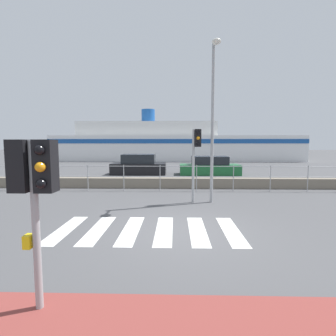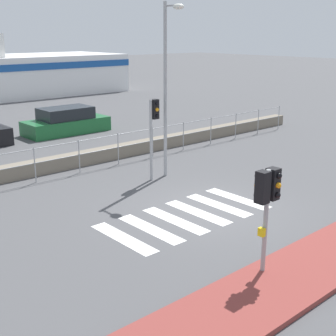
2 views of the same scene
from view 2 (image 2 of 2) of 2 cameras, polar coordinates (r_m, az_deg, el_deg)
ground_plane at (r=14.15m, az=4.91°, el=-4.97°), size 160.00×160.00×0.00m
sidewalk_brick at (r=11.93m, az=19.51°, el=-9.78°), size 24.00×1.80×0.12m
crosswalk at (r=13.55m, az=2.26°, el=-5.89°), size 4.95×2.40×0.01m
seawall at (r=19.07m, az=-9.78°, el=1.28°), size 25.81×0.55×0.52m
harbor_fence at (r=18.21m, az=-8.40°, el=2.49°), size 23.27×0.04×1.28m
traffic_light_near at (r=9.93m, az=11.98°, el=-3.18°), size 0.58×0.41×2.40m
traffic_light_far at (r=16.35m, az=-1.79°, el=5.69°), size 0.34×0.32×2.88m
streetlamp at (r=16.49m, az=0.02°, el=11.56°), size 0.32×0.93×6.10m
parked_car_green at (r=25.14m, az=-12.31°, el=5.48°), size 4.38×1.85×1.35m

